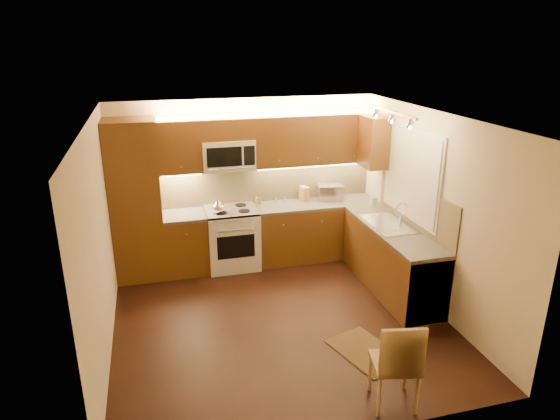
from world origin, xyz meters
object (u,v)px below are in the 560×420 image
object	(u,v)px
stove	(232,238)
microwave	(228,154)
toaster_oven	(330,192)
sink	(389,219)
knife_block	(304,194)
soap_bottle	(374,199)
dining_chair	(395,361)
kettle	(218,206)

from	to	relation	value
stove	microwave	size ratio (longest dim) A/B	1.21
microwave	toaster_oven	bearing A→B (deg)	0.14
sink	knife_block	bearing A→B (deg)	121.93
soap_bottle	dining_chair	bearing A→B (deg)	-116.39
knife_block	stove	bearing A→B (deg)	177.01
dining_chair	knife_block	bearing A→B (deg)	97.79
soap_bottle	knife_block	bearing A→B (deg)	146.46
sink	dining_chair	bearing A→B (deg)	-114.70
sink	knife_block	xyz separation A→B (m)	(-0.81, 1.30, 0.04)
kettle	knife_block	distance (m)	1.43
knife_block	dining_chair	bearing A→B (deg)	-105.08
kettle	knife_block	world-z (taller)	kettle
toaster_oven	soap_bottle	distance (m)	0.71
sink	stove	bearing A→B (deg)	150.64
sink	kettle	xyz separation A→B (m)	(-2.21, 1.00, 0.05)
kettle	toaster_oven	world-z (taller)	toaster_oven
kettle	toaster_oven	bearing A→B (deg)	24.68
sink	dining_chair	distance (m)	2.53
stove	knife_block	bearing A→B (deg)	8.49
microwave	dining_chair	xyz separation A→B (m)	(0.96, -3.51, -1.25)
microwave	kettle	size ratio (longest dim) A/B	3.52
knife_block	soap_bottle	world-z (taller)	knife_block
stove	kettle	size ratio (longest dim) A/B	4.26
knife_block	sink	bearing A→B (deg)	-69.55
knife_block	soap_bottle	size ratio (longest dim) A/B	1.15
stove	dining_chair	distance (m)	3.51
microwave	dining_chair	size ratio (longest dim) A/B	0.82
dining_chair	soap_bottle	bearing A→B (deg)	80.25
toaster_oven	dining_chair	distance (m)	3.61
sink	soap_bottle	world-z (taller)	soap_bottle
toaster_oven	soap_bottle	size ratio (longest dim) A/B	2.01
sink	kettle	size ratio (longest dim) A/B	3.98
soap_bottle	dining_chair	size ratio (longest dim) A/B	0.21
kettle	knife_block	bearing A→B (deg)	28.64
microwave	sink	size ratio (longest dim) A/B	0.88
stove	sink	xyz separation A→B (m)	(2.00, -1.12, 0.52)
microwave	kettle	world-z (taller)	microwave
soap_bottle	stove	bearing A→B (deg)	165.85
microwave	sink	world-z (taller)	microwave
microwave	soap_bottle	xyz separation A→B (m)	(2.14, -0.47, -0.72)
stove	kettle	distance (m)	0.62
stove	knife_block	distance (m)	1.32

